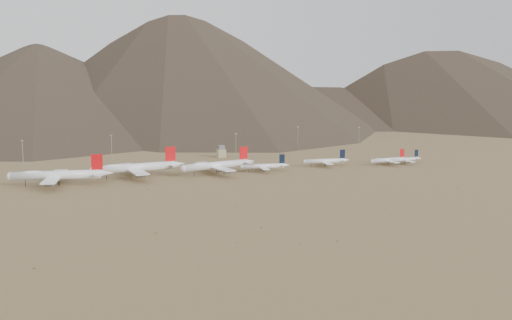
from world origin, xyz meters
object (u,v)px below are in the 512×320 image
object	(u,v)px
narrowbody_a	(264,166)
narrowbody_b	(326,161)
control_tower	(221,152)
widebody_centre	(135,167)
widebody_west	(57,175)
widebody_east	(216,165)

from	to	relation	value
narrowbody_a	narrowbody_b	size ratio (longest dim) A/B	0.98
narrowbody_a	control_tower	xyz separation A→B (m)	(-12.31, 92.06, 0.61)
widebody_centre	narrowbody_a	xyz separation A→B (m)	(108.59, -9.17, -3.37)
widebody_centre	narrowbody_b	xyz separation A→B (m)	(170.98, -1.58, -3.27)
widebody_west	widebody_east	distance (m)	127.20
widebody_west	narrowbody_b	bearing A→B (deg)	12.96
widebody_east	narrowbody_b	world-z (taller)	widebody_east
narrowbody_a	control_tower	distance (m)	92.88
widebody_east	narrowbody_b	xyz separation A→B (m)	(104.34, 4.53, -2.48)
widebody_west	narrowbody_a	bearing A→B (deg)	11.57
narrowbody_a	control_tower	bearing A→B (deg)	103.85
narrowbody_a	widebody_west	bearing A→B (deg)	-171.94
widebody_centre	control_tower	xyz separation A→B (m)	(96.27, 82.89, -2.76)
widebody_east	control_tower	size ratio (longest dim) A/B	5.83
widebody_centre	widebody_east	xyz separation A→B (m)	(66.65, -6.10, -0.79)
widebody_west	widebody_centre	bearing A→B (deg)	23.32
widebody_centre	widebody_west	bearing A→B (deg)	-173.11
widebody_centre	narrowbody_a	distance (m)	109.02
widebody_centre	control_tower	distance (m)	127.07
widebody_centre	widebody_east	size ratio (longest dim) A/B	1.13
control_tower	widebody_centre	bearing A→B (deg)	-139.27
widebody_east	widebody_centre	bearing A→B (deg)	161.32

